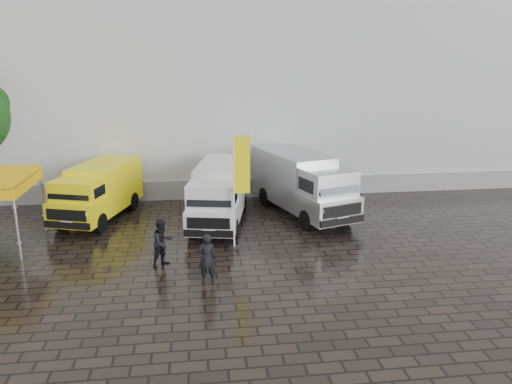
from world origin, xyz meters
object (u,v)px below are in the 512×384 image
van_white (219,195)px  wheelie_bin (330,188)px  flagpole (238,185)px  person_tent (163,243)px  van_silver (303,185)px  person_front (207,258)px  van_yellow (98,193)px

van_white → wheelie_bin: (6.13, 3.63, -0.82)m
flagpole → person_tent: bearing=-154.2°
van_white → flagpole: bearing=-67.8°
person_tent → van_white: bearing=20.4°
flagpole → wheelie_bin: (5.55, 6.67, -2.07)m
van_white → flagpole: flagpole is taller
van_silver → person_tent: size_ratio=3.78×
wheelie_bin → person_front: 11.86m
van_silver → flagpole: flagpole is taller
van_white → wheelie_bin: 7.17m
van_yellow → van_silver: size_ratio=0.82×
van_silver → van_white: bearing=174.0°
van_white → person_front: van_white is taller
van_silver → person_front: 8.33m
van_silver → person_front: bearing=-142.3°
van_yellow → wheelie_bin: size_ratio=5.56×
van_white → wheelie_bin: size_ratio=6.22×
person_front → person_tent: (-1.53, 1.60, 0.01)m
person_tent → van_silver: bearing=-2.3°
van_yellow → flagpole: (6.05, -4.31, 1.32)m
van_silver → flagpole: size_ratio=1.42×
van_white → van_yellow: bearing=178.3°
van_yellow → person_tent: van_yellow is taller
van_yellow → person_front: van_yellow is taller
van_yellow → van_white: bearing=4.7°
wheelie_bin → flagpole: bearing=-130.0°
van_yellow → person_front: 8.69m
flagpole → van_yellow: bearing=144.6°
van_white → wheelie_bin: bearing=42.1°
van_yellow → wheelie_bin: bearing=29.3°
van_silver → flagpole: (-3.38, -3.87, 1.13)m
van_silver → person_tent: 8.17m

